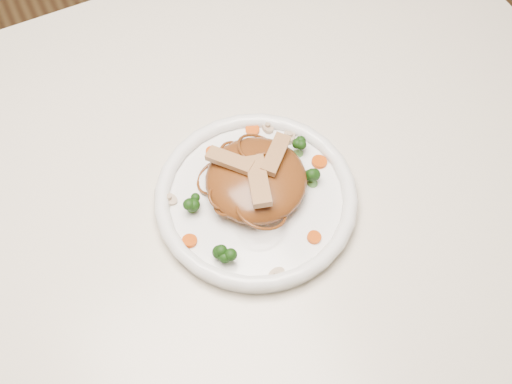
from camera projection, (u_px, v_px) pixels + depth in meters
name	position (u px, v px, depth m)	size (l,w,h in m)	color
ground	(217.00, 358.00, 1.52)	(4.00, 4.00, 0.00)	#4D301A
table	(195.00, 225.00, 0.96)	(1.20, 0.80, 0.75)	beige
plate	(256.00, 201.00, 0.86)	(0.26, 0.26, 0.02)	white
noodle_mound	(256.00, 180.00, 0.84)	(0.13, 0.13, 0.04)	brown
chicken_a	(276.00, 154.00, 0.83)	(0.06, 0.02, 0.01)	tan
chicken_b	(230.00, 160.00, 0.82)	(0.06, 0.02, 0.01)	tan
chicken_c	(258.00, 181.00, 0.81)	(0.07, 0.02, 0.01)	tan
broccoli_0	(299.00, 147.00, 0.87)	(0.03, 0.03, 0.03)	#18390B
broccoli_1	(191.00, 202.00, 0.83)	(0.03, 0.03, 0.03)	#18390B
broccoli_2	(225.00, 253.00, 0.79)	(0.02, 0.02, 0.03)	#18390B
broccoli_3	(314.00, 177.00, 0.85)	(0.03, 0.03, 0.03)	#18390B
carrot_0	(252.00, 130.00, 0.90)	(0.02, 0.02, 0.01)	#D65607
carrot_1	(190.00, 241.00, 0.82)	(0.02, 0.02, 0.01)	#D65607
carrot_2	(319.00, 162.00, 0.88)	(0.02, 0.02, 0.01)	#D65607
carrot_3	(212.00, 152.00, 0.88)	(0.02, 0.02, 0.01)	#D65607
carrot_4	(314.00, 237.00, 0.82)	(0.02, 0.02, 0.01)	#D65607
mushroom_0	(277.00, 274.00, 0.79)	(0.02, 0.02, 0.01)	beige
mushroom_1	(289.00, 137.00, 0.90)	(0.02, 0.02, 0.01)	beige
mushroom_2	(169.00, 199.00, 0.85)	(0.02, 0.02, 0.01)	beige
mushroom_3	(268.00, 127.00, 0.90)	(0.02, 0.02, 0.01)	beige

